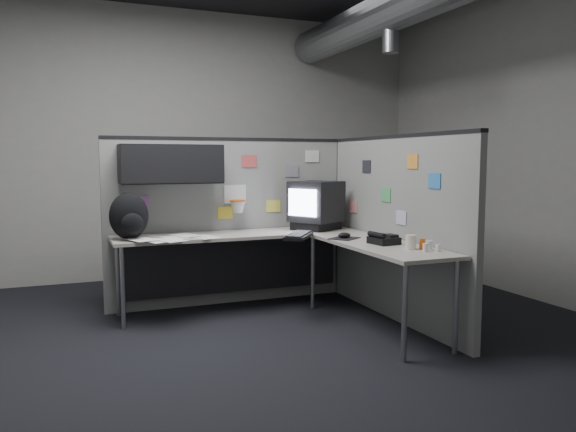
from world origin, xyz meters
name	(u,v)px	position (x,y,z in m)	size (l,w,h in m)	color
room	(353,73)	(0.56, 0.00, 2.10)	(5.62, 5.62, 3.22)	black
partition_back	(216,203)	(-0.25, 1.23, 1.00)	(2.44, 0.42, 1.63)	gray
partition_right	(394,227)	(1.10, 0.22, 0.82)	(0.07, 2.23, 1.63)	gray
desk	(274,248)	(0.15, 0.70, 0.61)	(2.31, 2.11, 0.73)	#A8A497
monitor	(316,205)	(0.69, 0.98, 0.98)	(0.57, 0.57, 0.48)	black
keyboard	(299,236)	(0.30, 0.49, 0.75)	(0.41, 0.47, 0.04)	black
mouse	(344,237)	(0.65, 0.29, 0.75)	(0.31, 0.30, 0.05)	black
phone	(383,239)	(0.80, -0.11, 0.77)	(0.22, 0.23, 0.10)	black
bottles	(428,246)	(0.93, -0.52, 0.77)	(0.13, 0.17, 0.08)	silver
cup	(411,242)	(0.84, -0.43, 0.79)	(0.08, 0.08, 0.11)	silver
papers	(173,238)	(-0.74, 0.81, 0.74)	(0.82, 0.60, 0.02)	white
backpack	(129,217)	(-1.09, 0.93, 0.93)	(0.38, 0.37, 0.41)	black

